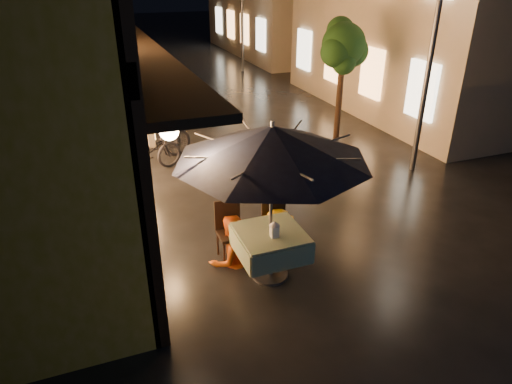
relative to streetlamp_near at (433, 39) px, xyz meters
name	(u,v)px	position (x,y,z in m)	size (l,w,h in m)	color
ground	(344,235)	(-3.00, -2.00, -2.92)	(90.00, 90.00, 0.00)	black
street_tree	(344,48)	(-0.59, 2.51, -0.50)	(1.43, 1.20, 3.15)	black
streetlamp_near	(433,39)	(0.00, 0.00, 0.00)	(0.36, 0.36, 4.23)	#59595E
streetlamp_far	(242,2)	(0.00, 12.00, 0.00)	(0.36, 0.36, 4.23)	#59595E
cafe_table	(270,243)	(-4.67, -2.60, -2.33)	(0.99, 0.99, 0.78)	#59595E
patio_umbrella	(272,143)	(-4.67, -2.60, -0.77)	(2.73, 2.73, 2.46)	#59595E
cafe_chair_left	(230,227)	(-5.07, -1.86, -2.38)	(0.42, 0.42, 0.97)	black
cafe_chair_right	(276,218)	(-4.27, -1.86, -2.38)	(0.42, 0.42, 0.97)	black
table_lantern	(274,228)	(-4.67, -2.74, -2.00)	(0.16, 0.16, 0.25)	white
person_orange	(230,218)	(-5.11, -2.02, -2.13)	(0.76, 0.59, 1.57)	orange
person_yellow	(279,212)	(-4.29, -2.03, -2.18)	(0.95, 0.55, 1.48)	#D99F04
bicycle_0	(145,154)	(-5.84, 1.97, -2.44)	(0.63, 1.81, 0.95)	black
bicycle_1	(155,139)	(-5.50, 2.65, -2.36)	(0.52, 1.86, 1.12)	black
bicycle_2	(147,134)	(-5.57, 3.48, -2.48)	(0.58, 1.66, 0.87)	black
bicycle_3	(146,113)	(-5.35, 5.07, -2.39)	(0.49, 1.74, 1.05)	black
bicycle_4	(151,118)	(-5.26, 4.86, -2.50)	(0.56, 1.59, 0.84)	black
bicycle_5	(124,98)	(-5.74, 7.16, -2.43)	(0.45, 1.61, 0.97)	black
bicycle_6	(126,92)	(-5.56, 8.00, -2.45)	(0.62, 1.77, 0.93)	black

